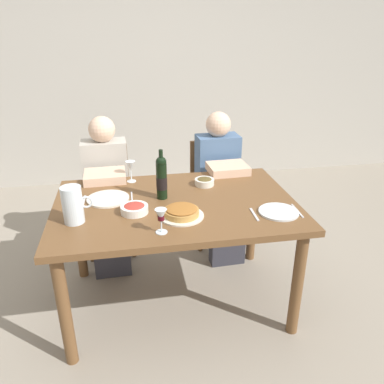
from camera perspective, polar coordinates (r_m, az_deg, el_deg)
ground_plane at (r=2.79m, az=-2.22°, el=-15.82°), size 8.00×8.00×0.00m
back_wall at (r=4.59m, az=-7.05°, el=18.81°), size 8.00×0.10×2.80m
dining_table at (r=2.42m, az=-2.47°, el=-3.55°), size 1.50×1.00×0.76m
wine_bottle at (r=2.40m, az=-4.58°, el=2.16°), size 0.07×0.07×0.32m
water_pitcher at (r=2.21m, az=-17.39°, el=-2.14°), size 0.17×0.11×0.21m
baked_tart at (r=2.20m, az=-1.58°, el=-3.04°), size 0.26×0.26×0.06m
salad_bowl at (r=2.27m, az=-8.62°, el=-2.45°), size 0.16×0.16×0.05m
olive_bowl at (r=2.63m, az=1.88°, el=1.60°), size 0.13×0.13×0.05m
wine_glass_left_diner at (r=2.70m, az=-9.18°, el=3.72°), size 0.07×0.07×0.15m
wine_glass_right_diner at (r=2.01m, az=-4.66°, el=-3.64°), size 0.07×0.07×0.14m
dinner_plate_left_setting at (r=2.48m, az=-12.46°, el=-0.98°), size 0.27×0.27×0.01m
dinner_plate_right_setting at (r=2.31m, az=12.85°, el=-2.91°), size 0.24×0.24×0.01m
fork_left_setting at (r=2.49m, az=-15.90°, el=-1.30°), size 0.02×0.16×0.00m
knife_left_setting at (r=2.47m, az=-8.99°, el=-0.81°), size 0.01×0.18×0.00m
knife_right_setting at (r=2.36m, az=15.50°, el=-2.72°), size 0.02×0.18×0.00m
spoon_right_setting at (r=2.26m, az=9.32°, el=-3.33°), size 0.02×0.16×0.00m
chair_left at (r=3.27m, az=-12.40°, el=0.03°), size 0.41×0.41×0.87m
diner_left at (r=3.00m, az=-12.60°, el=0.35°), size 0.35×0.51×1.16m
chair_right at (r=3.34m, az=3.15°, el=1.12°), size 0.42×0.42×0.87m
diner_right at (r=3.09m, az=4.33°, el=1.52°), size 0.35×0.51×1.16m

